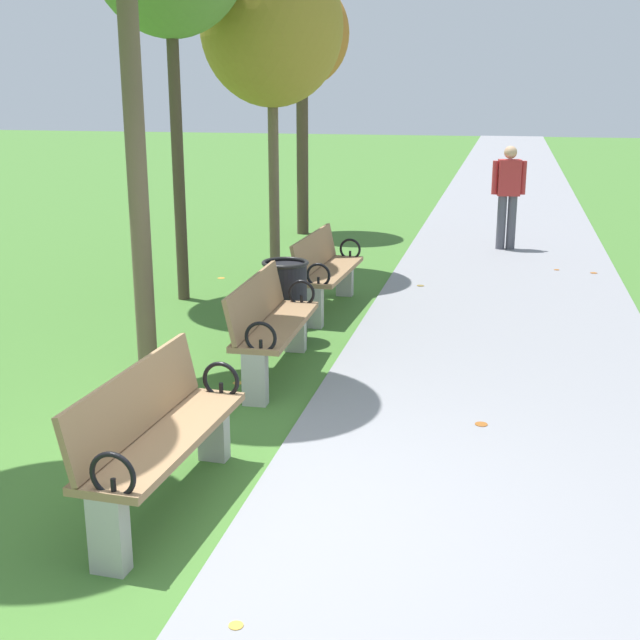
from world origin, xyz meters
name	(u,v)px	position (x,y,z in m)	size (l,w,h in m)	color
ground_plane	(240,512)	(0.00, 0.00, 0.00)	(80.00, 80.00, 0.00)	#42722D
paved_walkway	(509,186)	(1.54, 18.00, 0.01)	(3.07, 44.00, 0.02)	gray
park_bench_1	(158,435)	(-0.50, -0.04, 0.49)	(0.55, 1.62, 0.90)	#93704C
park_bench_2	(271,324)	(-0.50, 2.51, 0.49)	(0.50, 1.61, 0.90)	#93704C
park_bench_3	(326,270)	(-0.50, 4.85, 0.49)	(0.54, 1.62, 0.90)	#93704C
tree_4	(272,27)	(-1.61, 6.62, 3.27)	(1.87, 1.87, 4.31)	brown
tree_5	(302,37)	(-2.01, 9.89, 3.33)	(1.59, 1.59, 4.25)	#4C3D2D
pedestrian_walking	(508,192)	(1.51, 9.10, 0.93)	(0.52, 0.28, 1.62)	#4C4C56
trash_bin	(286,301)	(-0.65, 3.57, 0.42)	(0.48, 0.48, 0.84)	black
scattered_leaves	(314,355)	(-0.25, 3.12, 0.01)	(5.14, 9.24, 0.02)	#93511E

